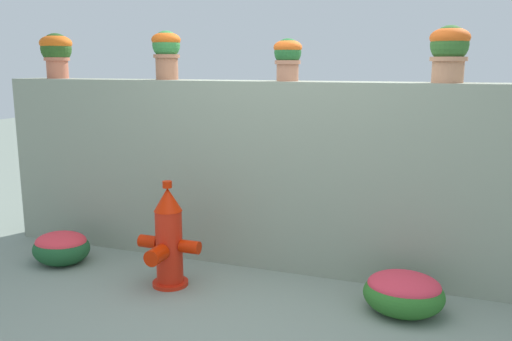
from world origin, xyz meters
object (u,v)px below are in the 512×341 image
(flower_bush_left, at_px, (61,246))
(potted_plant_0, at_px, (56,51))
(potted_plant_3, at_px, (449,49))
(potted_plant_1, at_px, (166,50))
(fire_hydrant, at_px, (168,240))
(potted_plant_2, at_px, (288,56))
(flower_bush_right, at_px, (404,292))

(flower_bush_left, bearing_deg, potted_plant_0, 125.39)
(potted_plant_3, height_order, flower_bush_left, potted_plant_3)
(potted_plant_1, height_order, potted_plant_3, potted_plant_1)
(flower_bush_left, bearing_deg, fire_hydrant, -5.41)
(potted_plant_2, xyz_separation_m, fire_hydrant, (-0.71, -0.72, -1.38))
(potted_plant_3, bearing_deg, flower_bush_left, -168.58)
(potted_plant_3, height_order, flower_bush_right, potted_plant_3)
(potted_plant_1, xyz_separation_m, fire_hydrant, (0.39, -0.75, -1.43))
(potted_plant_2, height_order, fire_hydrant, potted_plant_2)
(potted_plant_1, bearing_deg, potted_plant_3, -0.92)
(potted_plant_1, relative_size, potted_plant_3, 1.03)
(fire_hydrant, relative_size, flower_bush_left, 1.67)
(potted_plant_3, bearing_deg, flower_bush_right, -107.44)
(flower_bush_left, height_order, flower_bush_right, flower_bush_right)
(potted_plant_1, xyz_separation_m, potted_plant_3, (2.30, -0.04, -0.01))
(potted_plant_3, relative_size, flower_bush_left, 0.82)
(potted_plant_0, bearing_deg, fire_hydrant, -25.73)
(potted_plant_1, bearing_deg, fire_hydrant, -62.32)
(potted_plant_2, height_order, flower_bush_left, potted_plant_2)
(potted_plant_0, xyz_separation_m, potted_plant_3, (3.48, -0.04, -0.02))
(fire_hydrant, bearing_deg, potted_plant_0, 154.27)
(flower_bush_left, distance_m, flower_bush_right, 2.84)
(potted_plant_1, height_order, flower_bush_left, potted_plant_1)
(potted_plant_0, distance_m, flower_bush_right, 3.74)
(fire_hydrant, distance_m, flower_bush_right, 1.75)
(flower_bush_left, bearing_deg, potted_plant_2, 18.66)
(potted_plant_3, distance_m, flower_bush_right, 1.73)
(potted_plant_1, bearing_deg, potted_plant_0, 179.72)
(flower_bush_right, bearing_deg, potted_plant_0, 169.63)
(potted_plant_2, bearing_deg, fire_hydrant, -134.64)
(potted_plant_0, bearing_deg, flower_bush_left, -54.61)
(potted_plant_2, bearing_deg, potted_plant_3, -0.21)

